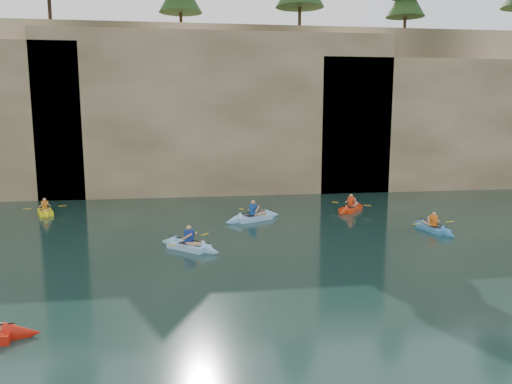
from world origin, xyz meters
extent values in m
plane|color=black|center=(0.00, 0.00, 0.00)|extent=(160.00, 160.00, 0.00)
cube|color=tan|center=(0.00, 30.00, 6.00)|extent=(70.00, 16.00, 12.00)
cube|color=tan|center=(2.00, 22.60, 5.70)|extent=(24.00, 2.40, 11.40)
cube|color=tan|center=(22.00, 22.60, 4.92)|extent=(26.00, 2.40, 9.84)
cube|color=black|center=(-4.00, 21.95, 1.60)|extent=(3.50, 1.00, 3.20)
cube|color=black|center=(10.00, 21.95, 2.25)|extent=(5.00, 1.00, 4.50)
cone|color=red|center=(-4.82, 0.75, 0.14)|extent=(0.98, 0.86, 0.76)
cube|color=#8FC2F0|center=(-0.40, 8.55, 0.14)|extent=(2.41, 2.31, 0.29)
cone|color=#8FC2F0|center=(0.48, 7.75, 0.14)|extent=(1.19, 1.18, 0.78)
cone|color=#8FC2F0|center=(-1.28, 9.35, 0.14)|extent=(1.19, 1.18, 0.78)
cube|color=black|center=(-0.51, 8.65, 0.26)|extent=(0.74, 0.73, 0.04)
cube|color=navy|center=(-0.40, 8.55, 0.56)|extent=(0.42, 0.41, 0.52)
sphere|color=tan|center=(-0.40, 8.55, 0.94)|extent=(0.22, 0.22, 0.22)
cylinder|color=black|center=(-0.40, 8.55, 0.43)|extent=(1.73, 1.59, 0.04)
cube|color=#F1AE14|center=(0.31, 9.33, 0.43)|extent=(0.34, 0.36, 0.02)
cube|color=#F1AE14|center=(-1.11, 7.77, 0.43)|extent=(0.34, 0.36, 0.02)
cube|color=red|center=(9.13, 15.41, 0.14)|extent=(2.25, 2.50, 0.27)
cone|color=red|center=(9.91, 16.35, 0.14)|extent=(1.16, 1.18, 0.75)
cone|color=red|center=(8.35, 14.47, 0.14)|extent=(1.16, 1.18, 0.75)
cube|color=black|center=(9.03, 15.30, 0.24)|extent=(0.71, 0.72, 0.04)
cube|color=red|center=(9.13, 15.41, 0.53)|extent=(0.39, 0.40, 0.50)
sphere|color=tan|center=(9.13, 15.41, 0.89)|extent=(0.21, 0.21, 0.21)
cylinder|color=black|center=(9.13, 15.41, 0.41)|extent=(1.44, 1.73, 0.04)
cube|color=#F1AE14|center=(8.35, 16.05, 0.41)|extent=(0.37, 0.33, 0.02)
cube|color=#F1AE14|center=(9.90, 14.77, 0.41)|extent=(0.37, 0.33, 0.02)
cube|color=#FFF015|center=(-8.42, 16.99, 0.13)|extent=(1.41, 2.29, 0.26)
cone|color=#FFF015|center=(-8.08, 16.03, 0.13)|extent=(0.91, 0.96, 0.70)
cone|color=#FFF015|center=(-8.76, 17.95, 0.13)|extent=(0.91, 0.96, 0.70)
cube|color=black|center=(-8.47, 17.13, 0.23)|extent=(0.59, 0.66, 0.04)
cube|color=orange|center=(-8.42, 16.99, 0.50)|extent=(0.30, 0.37, 0.47)
sphere|color=tan|center=(-8.42, 16.99, 0.83)|extent=(0.20, 0.20, 0.20)
cylinder|color=black|center=(-8.42, 16.99, 0.40)|extent=(0.72, 1.96, 0.04)
cube|color=#F1AE14|center=(-7.54, 17.30, 0.40)|extent=(0.42, 0.22, 0.02)
cube|color=#F1AE14|center=(-9.30, 16.68, 0.40)|extent=(0.42, 0.22, 0.02)
cube|color=#92C9F5|center=(3.08, 13.73, 0.15)|extent=(2.81, 2.02, 0.30)
cone|color=#92C9F5|center=(4.22, 14.32, 0.15)|extent=(1.23, 1.17, 0.82)
cone|color=#92C9F5|center=(1.94, 13.13, 0.15)|extent=(1.23, 1.17, 0.82)
cube|color=black|center=(2.95, 13.66, 0.27)|extent=(0.72, 0.71, 0.04)
cube|color=navy|center=(3.08, 13.73, 0.59)|extent=(0.44, 0.38, 0.55)
sphere|color=tan|center=(3.08, 13.73, 0.98)|extent=(0.23, 0.23, 0.23)
cylinder|color=black|center=(3.08, 13.73, 0.44)|extent=(2.15, 1.15, 0.04)
cube|color=#F1AE14|center=(2.57, 14.71, 0.44)|extent=(0.27, 0.41, 0.02)
cube|color=#F1AE14|center=(3.59, 12.75, 0.44)|extent=(0.27, 0.41, 0.02)
cube|color=#3983C2|center=(11.52, 10.12, 0.13)|extent=(1.10, 2.63, 0.26)
cone|color=#3983C2|center=(11.35, 11.31, 0.13)|extent=(0.83, 0.99, 0.71)
cone|color=#3983C2|center=(11.70, 8.94, 0.13)|extent=(0.83, 0.99, 0.71)
cube|color=black|center=(11.55, 9.97, 0.23)|extent=(0.52, 0.61, 0.04)
cube|color=orange|center=(11.52, 10.12, 0.50)|extent=(0.25, 0.35, 0.47)
sphere|color=tan|center=(11.52, 10.12, 0.85)|extent=(0.20, 0.20, 0.20)
cylinder|color=black|center=(11.52, 10.12, 0.40)|extent=(0.34, 2.08, 0.04)
cube|color=#F1AE14|center=(10.59, 9.98, 0.40)|extent=(0.43, 0.14, 0.02)
cube|color=#F1AE14|center=(12.46, 10.26, 0.40)|extent=(0.43, 0.14, 0.02)
camera|label=1|loc=(-0.56, -12.25, 5.91)|focal=35.00mm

